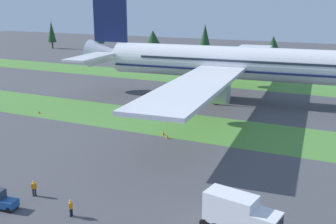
# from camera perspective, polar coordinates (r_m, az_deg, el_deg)

# --- Properties ---
(grass_strip_near) EXTENTS (320.00, 13.71, 0.01)m
(grass_strip_near) POSITION_cam_1_polar(r_m,az_deg,el_deg) (67.93, 0.38, -1.60)
(grass_strip_near) COLOR #4C8438
(grass_strip_near) RESTS_ON ground
(grass_strip_far) EXTENTS (320.00, 13.71, 0.01)m
(grass_strip_far) POSITION_cam_1_polar(r_m,az_deg,el_deg) (103.99, 9.61, 4.15)
(grass_strip_far) COLOR #4C8438
(grass_strip_far) RESTS_ON ground
(airliner) EXTENTS (66.04, 81.25, 22.32)m
(airliner) POSITION_cam_1_polar(r_m,az_deg,el_deg) (82.51, 9.20, 6.92)
(airliner) COLOR white
(airliner) RESTS_ON ground
(baggage_tug) EXTENTS (2.75, 1.64, 1.97)m
(baggage_tug) POSITION_cam_1_polar(r_m,az_deg,el_deg) (43.71, -22.28, -11.64)
(baggage_tug) COLOR #1E4C8E
(baggage_tug) RESTS_ON ground
(catering_truck) EXTENTS (7.24, 3.40, 3.58)m
(catering_truck) POSITION_cam_1_polar(r_m,az_deg,el_deg) (36.73, 10.18, -13.99)
(catering_truck) COLOR silver
(catering_truck) RESTS_ON ground
(ground_crew_marshaller) EXTENTS (0.36, 0.56, 1.74)m
(ground_crew_marshaller) POSITION_cam_1_polar(r_m,az_deg,el_deg) (40.33, -13.61, -13.00)
(ground_crew_marshaller) COLOR black
(ground_crew_marshaller) RESTS_ON ground
(ground_crew_loader) EXTENTS (0.40, 0.44, 1.74)m
(ground_crew_loader) POSITION_cam_1_polar(r_m,az_deg,el_deg) (45.24, -18.47, -10.14)
(ground_crew_loader) COLOR black
(ground_crew_loader) RESTS_ON ground
(taxiway_marker_0) EXTENTS (0.44, 0.44, 0.65)m
(taxiway_marker_0) POSITION_cam_1_polar(r_m,az_deg,el_deg) (60.30, -0.11, -3.51)
(taxiway_marker_0) COLOR orange
(taxiway_marker_0) RESTS_ON ground
(taxiway_marker_1) EXTENTS (0.44, 0.44, 0.61)m
(taxiway_marker_1) POSITION_cam_1_polar(r_m,az_deg,el_deg) (61.97, -0.68, -3.00)
(taxiway_marker_1) COLOR orange
(taxiway_marker_1) RESTS_ON ground
(taxiway_marker_2) EXTENTS (0.44, 0.44, 0.59)m
(taxiway_marker_2) POSITION_cam_1_polar(r_m,az_deg,el_deg) (77.53, -17.83, 0.01)
(taxiway_marker_2) COLOR orange
(taxiway_marker_2) RESTS_ON ground
(distant_tree_line) EXTENTS (196.15, 10.03, 12.23)m
(distant_tree_line) POSITION_cam_1_polar(r_m,az_deg,el_deg) (143.28, 16.28, 9.46)
(distant_tree_line) COLOR #4C3823
(distant_tree_line) RESTS_ON ground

